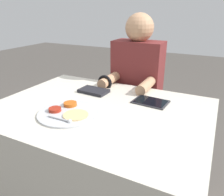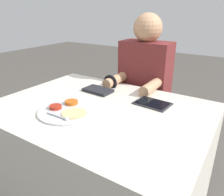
{
  "view_description": "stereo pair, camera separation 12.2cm",
  "coord_description": "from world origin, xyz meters",
  "px_view_note": "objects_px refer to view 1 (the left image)",
  "views": [
    {
      "loc": [
        0.57,
        -0.98,
        1.28
      ],
      "look_at": [
        0.07,
        0.03,
        0.82
      ],
      "focal_mm": 35.0,
      "sensor_mm": 36.0,
      "label": 1
    },
    {
      "loc": [
        0.68,
        -0.92,
        1.28
      ],
      "look_at": [
        0.07,
        0.03,
        0.82
      ],
      "focal_mm": 35.0,
      "sensor_mm": 36.0,
      "label": 2
    }
  ],
  "objects_px": {
    "thali_tray": "(68,112)",
    "tablet_device": "(151,102)",
    "red_notebook": "(94,91)",
    "person_diner": "(136,98)"
  },
  "relations": [
    {
      "from": "thali_tray",
      "to": "tablet_device",
      "type": "relative_size",
      "value": 1.55
    },
    {
      "from": "tablet_device",
      "to": "red_notebook",
      "type": "bearing_deg",
      "value": -179.33
    },
    {
      "from": "thali_tray",
      "to": "red_notebook",
      "type": "relative_size",
      "value": 1.65
    },
    {
      "from": "thali_tray",
      "to": "red_notebook",
      "type": "distance_m",
      "value": 0.34
    },
    {
      "from": "red_notebook",
      "to": "tablet_device",
      "type": "bearing_deg",
      "value": 0.67
    },
    {
      "from": "red_notebook",
      "to": "tablet_device",
      "type": "distance_m",
      "value": 0.4
    },
    {
      "from": "tablet_device",
      "to": "person_diner",
      "type": "distance_m",
      "value": 0.49
    },
    {
      "from": "tablet_device",
      "to": "person_diner",
      "type": "relative_size",
      "value": 0.17
    },
    {
      "from": "red_notebook",
      "to": "person_diner",
      "type": "bearing_deg",
      "value": 68.22
    },
    {
      "from": "red_notebook",
      "to": "person_diner",
      "type": "xyz_separation_m",
      "value": [
        0.16,
        0.4,
        -0.17
      ]
    }
  ]
}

